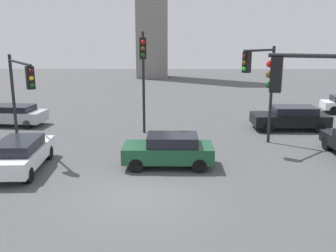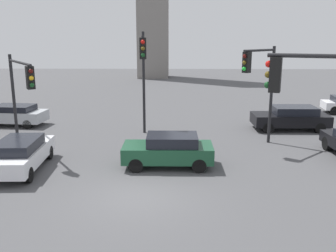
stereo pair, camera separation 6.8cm
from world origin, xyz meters
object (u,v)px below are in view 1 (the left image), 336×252
(traffic_light_0, at_px, (143,64))
(traffic_light_4, at_px, (21,85))
(car_4, at_px, (291,117))
(traffic_light_2, at_px, (324,105))
(car_0, at_px, (169,150))
(car_2, at_px, (21,154))
(car_3, at_px, (12,115))
(traffic_light_1, at_px, (260,77))

(traffic_light_0, height_order, traffic_light_4, traffic_light_0)
(car_4, bearing_deg, traffic_light_2, 75.58)
(car_0, bearing_deg, car_4, -137.32)
(car_2, relative_size, car_3, 0.98)
(traffic_light_2, distance_m, car_0, 7.78)
(traffic_light_2, relative_size, traffic_light_4, 1.15)
(traffic_light_1, bearing_deg, car_4, -171.19)
(car_2, height_order, car_4, car_4)
(traffic_light_0, distance_m, car_3, 10.30)
(traffic_light_2, height_order, traffic_light_4, traffic_light_2)
(car_3, bearing_deg, car_2, 121.10)
(car_0, height_order, car_2, car_0)
(car_0, xyz_separation_m, car_3, (-10.39, 7.84, -0.05))
(car_2, relative_size, car_4, 0.96)
(traffic_light_0, relative_size, traffic_light_1, 1.15)
(traffic_light_2, bearing_deg, car_4, -83.75)
(car_0, bearing_deg, car_3, -37.24)
(car_2, bearing_deg, car_0, -87.35)
(traffic_light_1, xyz_separation_m, traffic_light_2, (-0.20, -8.88, 0.15))
(car_4, bearing_deg, traffic_light_4, 18.75)
(car_2, xyz_separation_m, car_3, (-3.97, 8.45, -0.04))
(car_2, bearing_deg, car_3, 22.41)
(traffic_light_2, bearing_deg, car_3, -22.21)
(traffic_light_1, distance_m, traffic_light_4, 11.81)
(car_4, bearing_deg, car_0, 42.39)
(traffic_light_2, bearing_deg, car_2, -4.81)
(traffic_light_4, height_order, car_3, traffic_light_4)
(traffic_light_1, distance_m, car_4, 5.58)
(traffic_light_0, xyz_separation_m, traffic_light_4, (-5.71, -2.34, -0.83))
(traffic_light_2, height_order, car_0, traffic_light_2)
(car_4, bearing_deg, car_2, 28.07)
(traffic_light_1, bearing_deg, traffic_light_0, -52.17)
(traffic_light_1, height_order, car_3, traffic_light_1)
(car_3, bearing_deg, traffic_light_0, 163.80)
(traffic_light_0, relative_size, car_2, 1.34)
(traffic_light_0, xyz_separation_m, car_3, (-8.96, 3.64, -3.56))
(traffic_light_2, xyz_separation_m, traffic_light_4, (-11.53, 7.50, -0.40))
(traffic_light_4, xyz_separation_m, car_0, (7.14, -1.86, -2.67))
(traffic_light_1, relative_size, traffic_light_4, 1.08)
(traffic_light_0, height_order, traffic_light_2, traffic_light_0)
(car_0, bearing_deg, traffic_light_1, -144.96)
(traffic_light_1, distance_m, traffic_light_2, 8.88)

